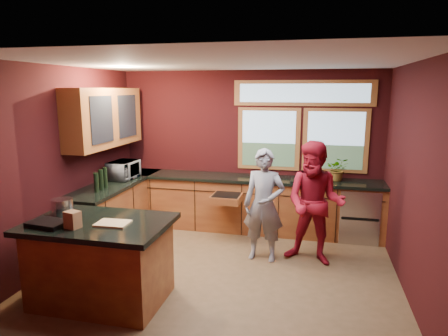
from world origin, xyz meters
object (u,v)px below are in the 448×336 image
(cutting_board, at_px, (113,223))
(stock_pot, at_px, (62,206))
(island, at_px, (101,261))
(person_red, at_px, (315,203))
(person_grey, at_px, (264,205))

(cutting_board, xyz_separation_m, stock_pot, (-0.75, 0.20, 0.08))
(island, relative_size, person_red, 0.91)
(island, bearing_deg, stock_pot, 164.74)
(person_grey, relative_size, person_red, 0.93)
(person_red, distance_m, cutting_board, 2.70)
(person_grey, relative_size, cutting_board, 4.53)
(stock_pot, bearing_deg, island, -15.26)
(person_grey, bearing_deg, person_red, 9.09)
(stock_pot, bearing_deg, person_red, 26.88)
(stock_pot, bearing_deg, cutting_board, -14.93)
(island, distance_m, person_red, 2.85)
(person_grey, distance_m, person_red, 0.70)
(person_red, xyz_separation_m, stock_pot, (-2.88, -1.46, 0.18))
(island, relative_size, cutting_board, 4.43)
(person_red, relative_size, cutting_board, 4.87)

